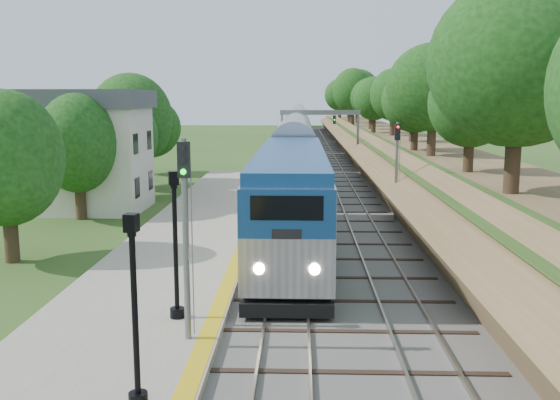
{
  "coord_description": "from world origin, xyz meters",
  "views": [
    {
      "loc": [
        0.41,
        -10.96,
        7.5
      ],
      "look_at": [
        -0.5,
        17.53,
        2.8
      ],
      "focal_mm": 40.0,
      "sensor_mm": 36.0,
      "label": 1
    }
  ],
  "objects_px": {
    "signal_gantry": "(320,123)",
    "lamppost_far": "(176,254)",
    "lamppost_mid": "(135,322)",
    "train": "(297,132)",
    "signal_farside": "(397,161)",
    "station_building": "(83,149)",
    "signal_platform": "(185,218)"
  },
  "relations": [
    {
      "from": "lamppost_mid",
      "to": "train",
      "type": "bearing_deg",
      "value": 87.64
    },
    {
      "from": "signal_platform",
      "to": "station_building",
      "type": "bearing_deg",
      "value": 115.44
    },
    {
      "from": "lamppost_far",
      "to": "signal_platform",
      "type": "relative_size",
      "value": 0.81
    },
    {
      "from": "lamppost_mid",
      "to": "signal_farside",
      "type": "height_order",
      "value": "signal_farside"
    },
    {
      "from": "signal_gantry",
      "to": "train",
      "type": "height_order",
      "value": "signal_gantry"
    },
    {
      "from": "station_building",
      "to": "signal_gantry",
      "type": "relative_size",
      "value": 1.02
    },
    {
      "from": "station_building",
      "to": "signal_farside",
      "type": "bearing_deg",
      "value": -10.2
    },
    {
      "from": "lamppost_mid",
      "to": "lamppost_far",
      "type": "relative_size",
      "value": 0.95
    },
    {
      "from": "signal_platform",
      "to": "signal_farside",
      "type": "relative_size",
      "value": 1.01
    },
    {
      "from": "signal_gantry",
      "to": "signal_farside",
      "type": "relative_size",
      "value": 1.42
    },
    {
      "from": "signal_gantry",
      "to": "lamppost_far",
      "type": "relative_size",
      "value": 1.74
    },
    {
      "from": "lamppost_far",
      "to": "signal_farside",
      "type": "height_order",
      "value": "signal_farside"
    },
    {
      "from": "signal_gantry",
      "to": "lamppost_mid",
      "type": "relative_size",
      "value": 1.84
    },
    {
      "from": "signal_platform",
      "to": "lamppost_mid",
      "type": "bearing_deg",
      "value": -96.12
    },
    {
      "from": "lamppost_mid",
      "to": "signal_platform",
      "type": "height_order",
      "value": "signal_platform"
    },
    {
      "from": "train",
      "to": "lamppost_far",
      "type": "distance_m",
      "value": 75.22
    },
    {
      "from": "station_building",
      "to": "signal_farside",
      "type": "height_order",
      "value": "station_building"
    },
    {
      "from": "lamppost_mid",
      "to": "lamppost_far",
      "type": "distance_m",
      "value": 5.89
    },
    {
      "from": "train",
      "to": "lamppost_mid",
      "type": "bearing_deg",
      "value": -92.36
    },
    {
      "from": "station_building",
      "to": "lamppost_far",
      "type": "distance_m",
      "value": 24.0
    },
    {
      "from": "station_building",
      "to": "signal_gantry",
      "type": "bearing_deg",
      "value": 56.62
    },
    {
      "from": "train",
      "to": "signal_farside",
      "type": "relative_size",
      "value": 25.63
    },
    {
      "from": "station_building",
      "to": "signal_farside",
      "type": "relative_size",
      "value": 1.45
    },
    {
      "from": "train",
      "to": "signal_farside",
      "type": "bearing_deg",
      "value": -83.81
    },
    {
      "from": "signal_gantry",
      "to": "train",
      "type": "distance_m",
      "value": 28.79
    },
    {
      "from": "signal_farside",
      "to": "signal_platform",
      "type": "bearing_deg",
      "value": -114.8
    },
    {
      "from": "train",
      "to": "lamppost_far",
      "type": "relative_size",
      "value": 31.51
    },
    {
      "from": "signal_gantry",
      "to": "signal_farside",
      "type": "distance_m",
      "value": 28.89
    },
    {
      "from": "station_building",
      "to": "lamppost_far",
      "type": "bearing_deg",
      "value": -64.2
    },
    {
      "from": "station_building",
      "to": "train",
      "type": "height_order",
      "value": "station_building"
    },
    {
      "from": "train",
      "to": "lamppost_mid",
      "type": "height_order",
      "value": "train"
    },
    {
      "from": "signal_platform",
      "to": "lamppost_far",
      "type": "bearing_deg",
      "value": 110.8
    }
  ]
}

